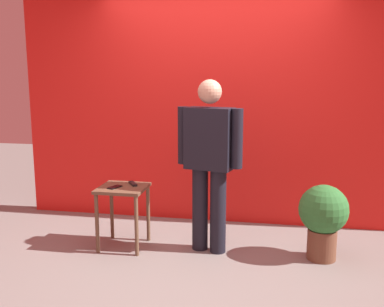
% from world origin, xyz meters
% --- Properties ---
extents(ground_plane, '(12.00, 12.00, 0.00)m').
position_xyz_m(ground_plane, '(0.00, 0.00, 0.00)').
color(ground_plane, gray).
extents(back_wall_red, '(4.43, 0.12, 2.60)m').
position_xyz_m(back_wall_red, '(0.00, 1.36, 1.30)').
color(back_wall_red, red).
rests_on(back_wall_red, ground_plane).
extents(standing_person, '(0.64, 0.31, 1.61)m').
position_xyz_m(standing_person, '(0.06, 0.44, 0.90)').
color(standing_person, black).
rests_on(standing_person, ground_plane).
extents(side_table, '(0.44, 0.44, 0.60)m').
position_xyz_m(side_table, '(-0.76, 0.38, 0.48)').
color(side_table, brown).
rests_on(side_table, ground_plane).
extents(cell_phone, '(0.12, 0.16, 0.01)m').
position_xyz_m(cell_phone, '(-0.82, 0.33, 0.60)').
color(cell_phone, black).
rests_on(cell_phone, side_table).
extents(tv_remote, '(0.13, 0.17, 0.02)m').
position_xyz_m(tv_remote, '(-0.69, 0.47, 0.61)').
color(tv_remote, black).
rests_on(tv_remote, side_table).
extents(potted_plant, '(0.44, 0.44, 0.69)m').
position_xyz_m(potted_plant, '(1.09, 0.42, 0.41)').
color(potted_plant, brown).
rests_on(potted_plant, ground_plane).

